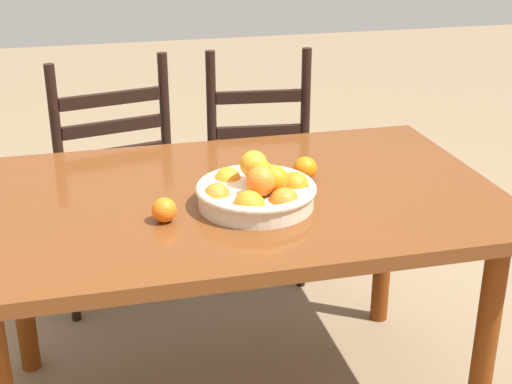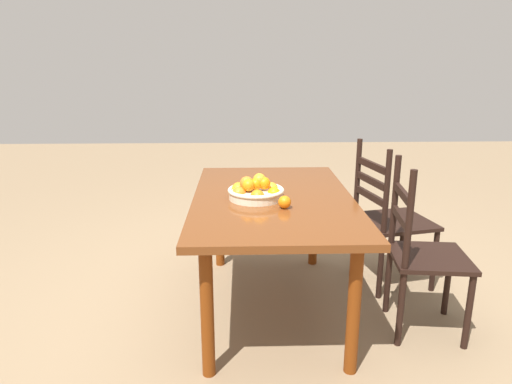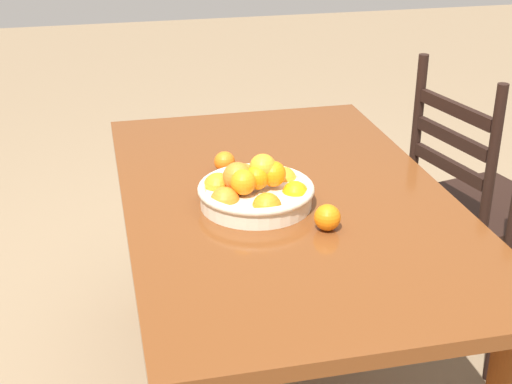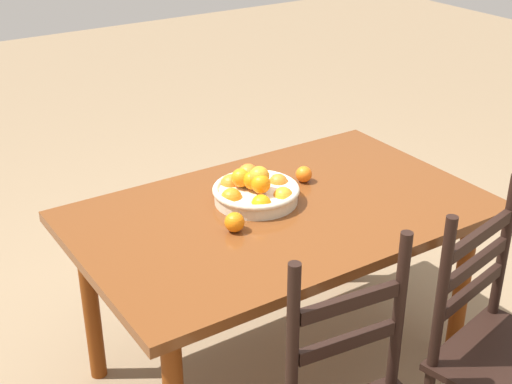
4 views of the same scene
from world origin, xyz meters
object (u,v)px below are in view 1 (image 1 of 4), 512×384
object	(u,v)px
chair_near_window	(254,173)
orange_loose_1	(164,210)
chair_by_cabinet	(107,185)
orange_loose_0	(305,168)
dining_table	(233,220)
fruit_bowl	(257,190)

from	to	relation	value
chair_near_window	orange_loose_1	size ratio (longest dim) A/B	15.18
chair_near_window	chair_by_cabinet	size ratio (longest dim) A/B	1.00
chair_by_cabinet	orange_loose_0	world-z (taller)	chair_by_cabinet
orange_loose_0	dining_table	bearing A→B (deg)	-168.20
fruit_bowl	dining_table	bearing A→B (deg)	113.33
chair_by_cabinet	orange_loose_1	size ratio (longest dim) A/B	15.19
orange_loose_1	orange_loose_0	bearing A→B (deg)	23.45
dining_table	chair_near_window	bearing A→B (deg)	72.05
chair_by_cabinet	orange_loose_1	distance (m)	1.01
chair_near_window	chair_by_cabinet	distance (m)	0.59
dining_table	fruit_bowl	world-z (taller)	fruit_bowl
fruit_bowl	chair_by_cabinet	bearing A→B (deg)	111.93
dining_table	chair_near_window	world-z (taller)	chair_near_window
fruit_bowl	orange_loose_1	size ratio (longest dim) A/B	5.03
dining_table	orange_loose_1	size ratio (longest dim) A/B	23.25
chair_by_cabinet	fruit_bowl	distance (m)	1.04
chair_near_window	fruit_bowl	distance (m)	1.00
chair_near_window	dining_table	bearing A→B (deg)	78.46
chair_by_cabinet	orange_loose_1	world-z (taller)	chair_by_cabinet
dining_table	orange_loose_1	distance (m)	0.28
fruit_bowl	orange_loose_0	bearing A→B (deg)	39.80
orange_loose_0	orange_loose_1	size ratio (longest dim) A/B	1.08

